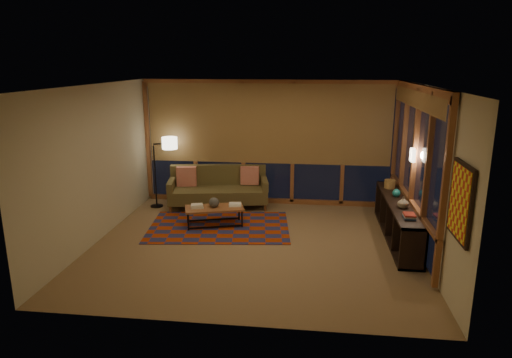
# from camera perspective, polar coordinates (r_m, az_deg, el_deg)

# --- Properties ---
(floor) EXTENTS (5.50, 5.00, 0.01)m
(floor) POSITION_cam_1_polar(r_m,az_deg,el_deg) (7.96, -0.25, -8.18)
(floor) COLOR #A0855B
(floor) RESTS_ON ground
(ceiling) EXTENTS (5.50, 5.00, 0.01)m
(ceiling) POSITION_cam_1_polar(r_m,az_deg,el_deg) (7.35, -0.27, 11.62)
(ceiling) COLOR white
(ceiling) RESTS_ON walls
(walls) EXTENTS (5.51, 5.01, 2.70)m
(walls) POSITION_cam_1_polar(r_m,az_deg,el_deg) (7.54, -0.26, 1.32)
(walls) COLOR beige
(walls) RESTS_ON floor
(window_wall_back) EXTENTS (5.30, 0.16, 2.60)m
(window_wall_back) POSITION_cam_1_polar(r_m,az_deg,el_deg) (9.91, 1.50, 4.51)
(window_wall_back) COLOR brown
(window_wall_back) RESTS_ON walls
(window_wall_right) EXTENTS (0.16, 3.70, 2.60)m
(window_wall_right) POSITION_cam_1_polar(r_m,az_deg,el_deg) (8.26, 19.07, 1.68)
(window_wall_right) COLOR brown
(window_wall_right) RESTS_ON walls
(wall_art) EXTENTS (0.06, 0.74, 0.94)m
(wall_art) POSITION_cam_1_polar(r_m,az_deg,el_deg) (5.95, 24.17, -2.62)
(wall_art) COLOR red
(wall_art) RESTS_ON walls
(wall_sconce) EXTENTS (0.12, 0.18, 0.22)m
(wall_sconce) POSITION_cam_1_polar(r_m,az_deg,el_deg) (8.07, 18.99, 2.84)
(wall_sconce) COLOR #FAEDCB
(wall_sconce) RESTS_ON walls
(sofa) EXTENTS (2.20, 1.20, 0.85)m
(sofa) POSITION_cam_1_polar(r_m,az_deg,el_deg) (9.85, -4.75, -1.11)
(sofa) COLOR brown
(sofa) RESTS_ON floor
(pillow_left) EXTENTS (0.44, 0.21, 0.43)m
(pillow_left) POSITION_cam_1_polar(r_m,az_deg,el_deg) (10.01, -8.67, 0.29)
(pillow_left) COLOR red
(pillow_left) RESTS_ON sofa
(pillow_right) EXTENTS (0.40, 0.14, 0.40)m
(pillow_right) POSITION_cam_1_polar(r_m,az_deg,el_deg) (9.99, -0.77, 0.35)
(pillow_right) COLOR red
(pillow_right) RESTS_ON sofa
(area_rug) EXTENTS (2.81, 2.04, 0.01)m
(area_rug) POSITION_cam_1_polar(r_m,az_deg,el_deg) (8.78, -4.63, -5.96)
(area_rug) COLOR #9D2F09
(area_rug) RESTS_ON floor
(coffee_table) EXTENTS (1.20, 0.80, 0.37)m
(coffee_table) POSITION_cam_1_polar(r_m,az_deg,el_deg) (8.82, -5.20, -4.67)
(coffee_table) COLOR brown
(coffee_table) RESTS_ON floor
(book_stack_a) EXTENTS (0.28, 0.24, 0.07)m
(book_stack_a) POSITION_cam_1_polar(r_m,az_deg,el_deg) (8.75, -7.38, -3.38)
(book_stack_a) COLOR white
(book_stack_a) RESTS_ON coffee_table
(book_stack_b) EXTENTS (0.25, 0.22, 0.05)m
(book_stack_b) POSITION_cam_1_polar(r_m,az_deg,el_deg) (8.81, -2.63, -3.22)
(book_stack_b) COLOR white
(book_stack_b) RESTS_ON coffee_table
(ceramic_pot) EXTENTS (0.22, 0.22, 0.19)m
(ceramic_pot) POSITION_cam_1_polar(r_m,az_deg,el_deg) (8.73, -5.27, -2.92)
(ceramic_pot) COLOR black
(ceramic_pot) RESTS_ON coffee_table
(floor_lamp) EXTENTS (0.60, 0.54, 1.51)m
(floor_lamp) POSITION_cam_1_polar(r_m,az_deg,el_deg) (10.00, -12.52, 0.77)
(floor_lamp) COLOR black
(floor_lamp) RESTS_ON floor
(bookshelf) EXTENTS (0.40, 2.74, 0.69)m
(bookshelf) POSITION_cam_1_polar(r_m,az_deg,el_deg) (8.50, 17.25, -4.89)
(bookshelf) COLOR black
(bookshelf) RESTS_ON floor
(basket) EXTENTS (0.21, 0.21, 0.16)m
(basket) POSITION_cam_1_polar(r_m,az_deg,el_deg) (9.20, 16.39, -0.60)
(basket) COLOR #AF8A3F
(basket) RESTS_ON bookshelf
(teal_bowl) EXTENTS (0.17, 0.17, 0.15)m
(teal_bowl) POSITION_cam_1_polar(r_m,az_deg,el_deg) (8.63, 17.15, -1.68)
(teal_bowl) COLOR teal
(teal_bowl) RESTS_ON bookshelf
(vase) EXTENTS (0.24, 0.24, 0.19)m
(vase) POSITION_cam_1_polar(r_m,az_deg,el_deg) (8.02, 17.93, -2.79)
(vase) COLOR #9F947E
(vase) RESTS_ON bookshelf
(shelf_book_stack) EXTENTS (0.23, 0.28, 0.07)m
(shelf_book_stack) POSITION_cam_1_polar(r_m,az_deg,el_deg) (7.55, 18.62, -4.42)
(shelf_book_stack) COLOR white
(shelf_book_stack) RESTS_ON bookshelf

